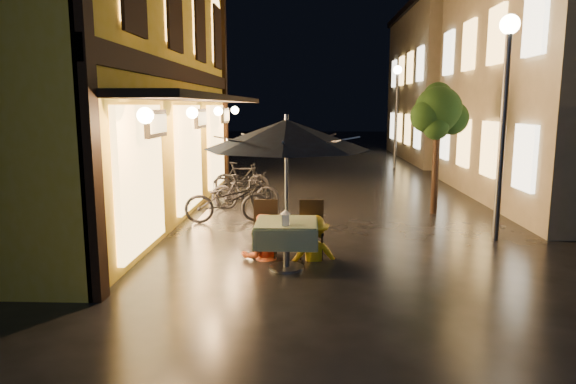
{
  "coord_description": "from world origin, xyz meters",
  "views": [
    {
      "loc": [
        -0.64,
        -7.86,
        2.59
      ],
      "look_at": [
        -0.99,
        0.67,
        1.15
      ],
      "focal_mm": 32.0,
      "sensor_mm": 36.0,
      "label": 1
    }
  ],
  "objects_px": {
    "patio_umbrella": "(286,135)",
    "bicycle_0": "(228,200)",
    "streetlamp_near": "(505,88)",
    "cafe_table": "(286,233)",
    "person_orange": "(262,215)",
    "person_yellow": "(313,217)",
    "table_lantern": "(286,217)"
  },
  "relations": [
    {
      "from": "cafe_table",
      "to": "table_lantern",
      "type": "xyz_separation_m",
      "value": [
        0.0,
        -0.29,
        0.33
      ]
    },
    {
      "from": "streetlamp_near",
      "to": "person_yellow",
      "type": "xyz_separation_m",
      "value": [
        -3.56,
        -1.39,
        -2.18
      ]
    },
    {
      "from": "bicycle_0",
      "to": "patio_umbrella",
      "type": "bearing_deg",
      "value": -166.34
    },
    {
      "from": "bicycle_0",
      "to": "table_lantern",
      "type": "bearing_deg",
      "value": -168.12
    },
    {
      "from": "person_orange",
      "to": "cafe_table",
      "type": "bearing_deg",
      "value": 110.29
    },
    {
      "from": "streetlamp_near",
      "to": "bicycle_0",
      "type": "relative_size",
      "value": 2.22
    },
    {
      "from": "patio_umbrella",
      "to": "person_orange",
      "type": "height_order",
      "value": "patio_umbrella"
    },
    {
      "from": "patio_umbrella",
      "to": "bicycle_0",
      "type": "distance_m",
      "value": 3.94
    },
    {
      "from": "cafe_table",
      "to": "person_yellow",
      "type": "distance_m",
      "value": 0.71
    },
    {
      "from": "cafe_table",
      "to": "bicycle_0",
      "type": "xyz_separation_m",
      "value": [
        -1.46,
        3.26,
        -0.09
      ]
    },
    {
      "from": "streetlamp_near",
      "to": "person_yellow",
      "type": "height_order",
      "value": "streetlamp_near"
    },
    {
      "from": "person_yellow",
      "to": "bicycle_0",
      "type": "height_order",
      "value": "person_yellow"
    },
    {
      "from": "cafe_table",
      "to": "person_yellow",
      "type": "xyz_separation_m",
      "value": [
        0.43,
        0.54,
        0.15
      ]
    },
    {
      "from": "streetlamp_near",
      "to": "patio_umbrella",
      "type": "xyz_separation_m",
      "value": [
        -3.99,
        -1.93,
        -0.77
      ]
    },
    {
      "from": "streetlamp_near",
      "to": "patio_umbrella",
      "type": "relative_size",
      "value": 1.63
    },
    {
      "from": "patio_umbrella",
      "to": "person_yellow",
      "type": "distance_m",
      "value": 1.57
    },
    {
      "from": "streetlamp_near",
      "to": "person_yellow",
      "type": "relative_size",
      "value": 2.85
    },
    {
      "from": "person_orange",
      "to": "streetlamp_near",
      "type": "bearing_deg",
      "value": 179.75
    },
    {
      "from": "table_lantern",
      "to": "person_yellow",
      "type": "bearing_deg",
      "value": 62.58
    },
    {
      "from": "patio_umbrella",
      "to": "table_lantern",
      "type": "xyz_separation_m",
      "value": [
        0.0,
        -0.29,
        -1.23
      ]
    },
    {
      "from": "streetlamp_near",
      "to": "cafe_table",
      "type": "xyz_separation_m",
      "value": [
        -3.99,
        -1.93,
        -2.33
      ]
    },
    {
      "from": "cafe_table",
      "to": "patio_umbrella",
      "type": "distance_m",
      "value": 1.56
    },
    {
      "from": "cafe_table",
      "to": "patio_umbrella",
      "type": "xyz_separation_m",
      "value": [
        0.0,
        0.0,
        1.56
      ]
    },
    {
      "from": "person_yellow",
      "to": "person_orange",
      "type": "bearing_deg",
      "value": -13.45
    },
    {
      "from": "cafe_table",
      "to": "person_orange",
      "type": "xyz_separation_m",
      "value": [
        -0.45,
        0.58,
        0.16
      ]
    },
    {
      "from": "cafe_table",
      "to": "bicycle_0",
      "type": "bearing_deg",
      "value": 114.13
    },
    {
      "from": "streetlamp_near",
      "to": "person_yellow",
      "type": "bearing_deg",
      "value": -158.63
    },
    {
      "from": "cafe_table",
      "to": "person_yellow",
      "type": "relative_size",
      "value": 0.67
    },
    {
      "from": "table_lantern",
      "to": "person_orange",
      "type": "relative_size",
      "value": 0.17
    },
    {
      "from": "table_lantern",
      "to": "bicycle_0",
      "type": "height_order",
      "value": "table_lantern"
    },
    {
      "from": "table_lantern",
      "to": "person_yellow",
      "type": "height_order",
      "value": "person_yellow"
    },
    {
      "from": "streetlamp_near",
      "to": "patio_umbrella",
      "type": "height_order",
      "value": "streetlamp_near"
    }
  ]
}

